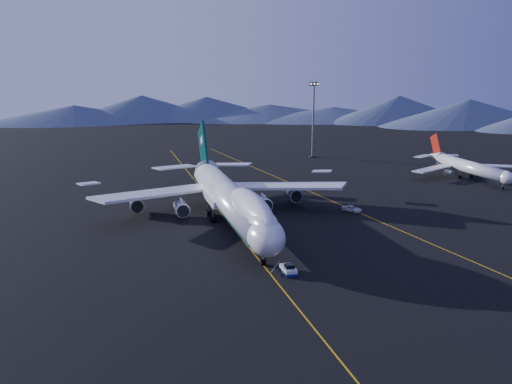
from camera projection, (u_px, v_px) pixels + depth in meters
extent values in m
plane|color=black|center=(230.00, 224.00, 123.79)|extent=(500.00, 500.00, 0.00)
cube|color=#D1990C|center=(230.00, 224.00, 123.79)|extent=(0.25, 220.00, 0.01)
cube|color=#D1990C|center=(340.00, 204.00, 140.80)|extent=(28.08, 198.09, 0.01)
cone|color=#47536D|center=(75.00, 112.00, 329.93)|extent=(100.00, 100.00, 12.00)
cone|color=#47536D|center=(206.00, 109.00, 350.22)|extent=(100.00, 100.00, 12.00)
cone|color=#47536D|center=(333.00, 110.00, 345.68)|extent=(100.00, 100.00, 12.00)
cone|color=#47536D|center=(469.00, 114.00, 316.82)|extent=(100.00, 100.00, 12.00)
cylinder|color=silver|center=(230.00, 199.00, 122.54)|extent=(6.50, 56.00, 6.50)
ellipsoid|color=silver|center=(265.00, 237.00, 96.18)|extent=(6.50, 10.40, 6.50)
ellipsoid|color=silver|center=(251.00, 209.00, 104.57)|extent=(5.13, 25.16, 5.85)
cube|color=black|center=(269.00, 233.00, 94.03)|extent=(3.60, 1.61, 1.29)
cone|color=silver|center=(203.00, 168.00, 153.42)|extent=(6.50, 12.00, 6.50)
cube|color=#033532|center=(229.00, 202.00, 123.68)|extent=(6.24, 60.00, 1.10)
cube|color=silver|center=(224.00, 198.00, 127.96)|extent=(7.50, 13.00, 1.60)
cube|color=silver|center=(157.00, 193.00, 129.78)|extent=(30.62, 23.28, 2.83)
cube|color=silver|center=(278.00, 186.00, 137.12)|extent=(30.62, 23.28, 2.83)
cylinder|color=slate|center=(181.00, 208.00, 127.91)|extent=(2.90, 5.50, 2.90)
cylinder|color=slate|center=(136.00, 204.00, 131.62)|extent=(2.90, 5.50, 2.90)
cylinder|color=slate|center=(263.00, 202.00, 132.72)|extent=(2.90, 5.50, 2.90)
cylinder|color=slate|center=(292.00, 194.00, 141.24)|extent=(2.90, 5.50, 2.90)
cube|color=#033532|center=(203.00, 150.00, 151.36)|extent=(0.55, 14.11, 15.94)
cube|color=silver|center=(175.00, 167.00, 152.84)|extent=(12.39, 9.47, 0.98)
cube|color=silver|center=(229.00, 165.00, 156.64)|extent=(12.39, 9.47, 0.98)
cylinder|color=black|center=(263.00, 262.00, 98.72)|extent=(0.90, 1.10, 1.10)
cube|color=silver|center=(288.00, 270.00, 94.77)|extent=(1.96, 3.91, 0.98)
cube|color=navy|center=(288.00, 272.00, 94.85)|extent=(2.05, 4.09, 0.44)
cube|color=black|center=(288.00, 266.00, 94.61)|extent=(1.42, 1.42, 0.80)
cylinder|color=silver|center=(470.00, 167.00, 170.32)|extent=(3.74, 31.49, 3.74)
ellipsoid|color=silver|center=(506.00, 178.00, 155.50)|extent=(3.74, 5.24, 3.74)
cone|color=silver|center=(436.00, 156.00, 187.83)|extent=(3.74, 6.89, 3.74)
cube|color=silver|center=(432.00, 169.00, 172.63)|extent=(16.53, 11.16, 0.34)
cube|color=silver|center=(488.00, 166.00, 177.62)|extent=(16.53, 11.16, 0.34)
cylinder|color=slate|center=(449.00, 173.00, 171.70)|extent=(1.87, 3.44, 1.87)
cylinder|color=slate|center=(480.00, 171.00, 174.45)|extent=(1.87, 3.44, 1.87)
cube|color=maroon|center=(436.00, 145.00, 187.46)|extent=(0.34, 6.71, 7.93)
imported|color=silver|center=(352.00, 209.00, 133.79)|extent=(4.42, 5.52, 1.40)
cylinder|color=black|center=(312.00, 156.00, 210.37)|extent=(2.53, 2.53, 0.42)
cylinder|color=slate|center=(313.00, 121.00, 207.47)|extent=(0.74, 0.74, 26.33)
cube|color=black|center=(314.00, 84.00, 204.46)|extent=(3.37, 0.84, 1.26)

